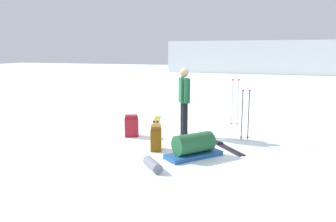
% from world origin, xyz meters
% --- Properties ---
extents(ground_plane, '(80.00, 80.00, 0.00)m').
position_xyz_m(ground_plane, '(0.00, 0.00, 0.00)').
color(ground_plane, white).
extents(distant_snow_ridge, '(15.75, 5.73, 2.99)m').
position_xyz_m(distant_snow_ridge, '(-0.44, 26.40, 1.49)').
color(distant_snow_ridge, white).
rests_on(distant_snow_ridge, ground_plane).
extents(skier_standing, '(0.35, 0.52, 1.70)m').
position_xyz_m(skier_standing, '(0.26, 0.47, 0.95)').
color(skier_standing, black).
rests_on(skier_standing, ground_plane).
extents(ski_pair_near, '(0.75, 1.93, 0.05)m').
position_xyz_m(ski_pair_near, '(-0.97, 1.69, 0.01)').
color(ski_pair_near, gold).
rests_on(ski_pair_near, ground_plane).
extents(ski_pair_far, '(1.36, 1.59, 0.05)m').
position_xyz_m(ski_pair_far, '(1.24, -0.02, 0.01)').
color(ski_pair_far, black).
rests_on(ski_pair_far, ground_plane).
extents(backpack_large_dark, '(0.42, 0.38, 0.54)m').
position_xyz_m(backpack_large_dark, '(-0.96, -0.00, 0.26)').
color(backpack_large_dark, maroon).
rests_on(backpack_large_dark, ground_plane).
extents(backpack_bright, '(0.32, 0.39, 0.54)m').
position_xyz_m(backpack_bright, '(0.04, -0.91, 0.27)').
color(backpack_bright, brown).
rests_on(backpack_bright, ground_plane).
extents(ski_poles_planted_near, '(0.22, 0.12, 1.34)m').
position_xyz_m(ski_poles_planted_near, '(1.30, 2.05, 0.74)').
color(ski_poles_planted_near, '#BCBEBA').
rests_on(ski_poles_planted_near, ground_plane).
extents(ski_poles_planted_far, '(0.22, 0.11, 1.22)m').
position_xyz_m(ski_poles_planted_far, '(1.75, 0.58, 0.68)').
color(ski_poles_planted_far, black).
rests_on(ski_poles_planted_far, ground_plane).
extents(gear_sled, '(1.09, 1.19, 0.49)m').
position_xyz_m(gear_sled, '(0.93, -1.13, 0.22)').
color(gear_sled, '#1F5294').
rests_on(gear_sled, ground_plane).
extents(sleeping_mat_rolled, '(0.50, 0.53, 0.18)m').
position_xyz_m(sleeping_mat_rolled, '(0.41, -2.06, 0.09)').
color(sleeping_mat_rolled, slate).
rests_on(sleeping_mat_rolled, ground_plane).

